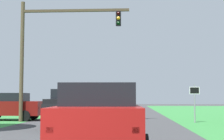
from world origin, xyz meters
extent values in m
plane|color=#424244|center=(0.00, 9.11, 0.00)|extent=(120.00, 120.00, 0.00)
cube|color=#9E1411|center=(1.01, 4.54, 0.83)|extent=(2.20, 4.72, 0.94)
cube|color=black|center=(1.01, 4.77, 1.58)|extent=(1.90, 2.95, 0.56)
cube|color=red|center=(0.25, 2.22, 0.88)|extent=(0.14, 0.06, 0.12)
cube|color=red|center=(1.93, 2.27, 0.88)|extent=(0.14, 0.06, 0.12)
cylinder|color=black|center=(-0.06, 5.95, 0.36)|extent=(0.27, 0.73, 0.72)
cylinder|color=black|center=(1.99, 6.02, 0.36)|extent=(0.27, 0.73, 0.72)
cube|color=black|center=(-1.08, 12.50, 0.82)|extent=(2.02, 5.09, 0.83)
cube|color=black|center=(-1.07, 12.25, 1.56)|extent=(1.72, 1.96, 0.66)
cube|color=black|center=(-1.04, 10.94, 1.33)|extent=(1.86, 1.96, 0.20)
cube|color=red|center=(-1.80, 9.99, 0.86)|extent=(0.14, 0.06, 0.12)
cube|color=red|center=(-0.23, 10.03, 0.86)|extent=(0.14, 0.06, 0.12)
cylinder|color=black|center=(-2.06, 14.04, 0.40)|extent=(0.25, 0.81, 0.80)
cylinder|color=black|center=(-0.16, 14.09, 0.40)|extent=(0.25, 0.81, 0.80)
cylinder|color=black|center=(-1.99, 10.91, 0.40)|extent=(0.25, 0.81, 0.80)
cylinder|color=black|center=(-0.09, 10.96, 0.40)|extent=(0.25, 0.81, 0.80)
cylinder|color=brown|center=(-4.96, 16.45, 3.76)|extent=(0.24, 0.24, 7.53)
cube|color=#4C3D2B|center=(-1.59, 16.45, 6.93)|extent=(6.73, 0.16, 0.16)
cube|color=black|center=(1.10, 16.45, 6.38)|extent=(0.32, 0.28, 0.90)
sphere|color=black|center=(1.10, 16.30, 6.68)|extent=(0.22, 0.22, 0.22)
sphere|color=orange|center=(1.10, 16.30, 6.38)|extent=(0.22, 0.22, 0.22)
sphere|color=black|center=(1.10, 16.30, 6.08)|extent=(0.22, 0.22, 0.22)
cylinder|color=gray|center=(5.63, 16.11, 1.13)|extent=(0.08, 0.08, 2.26)
cube|color=white|center=(5.63, 16.08, 1.91)|extent=(0.60, 0.03, 0.44)
cube|color=black|center=(5.63, 16.07, 1.91)|extent=(0.52, 0.01, 0.36)
cube|color=maroon|center=(-6.04, 17.59, 0.79)|extent=(4.24, 1.90, 0.90)
cube|color=black|center=(-6.25, 17.59, 1.51)|extent=(2.55, 1.65, 0.54)
cube|color=red|center=(-3.97, 16.80, 0.84)|extent=(0.06, 0.14, 0.12)
cube|color=red|center=(-3.95, 18.30, 0.84)|extent=(0.06, 0.14, 0.12)
cylinder|color=black|center=(-4.75, 16.65, 0.34)|extent=(0.68, 0.23, 0.68)
cylinder|color=black|center=(-4.71, 18.48, 0.34)|extent=(0.68, 0.23, 0.68)
camera|label=1|loc=(1.83, -4.45, 1.52)|focal=54.79mm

